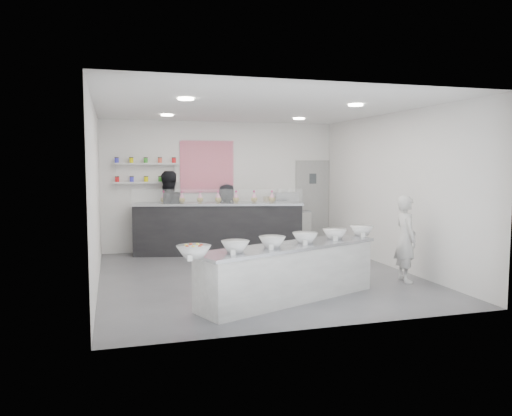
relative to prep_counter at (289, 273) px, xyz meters
The scene contains 26 objects.
floor 1.74m from the prep_counter, 89.97° to the left, with size 6.00×6.00×0.00m, color #515156.
ceiling 3.09m from the prep_counter, 89.97° to the left, with size 6.00×6.00×0.00m, color white.
back_wall 4.81m from the prep_counter, 89.99° to the left, with size 5.50×5.50×0.00m, color white.
left_wall 3.40m from the prep_counter, 148.46° to the left, with size 6.00×6.00×0.00m, color white.
right_wall 3.41m from the prep_counter, 31.53° to the left, with size 6.00×6.00×0.00m, color white.
back_door 5.23m from the prep_counter, 63.71° to the left, with size 0.88×0.04×2.10m, color #969694.
pattern_panel 4.92m from the prep_counter, 94.28° to the left, with size 1.25×0.03×1.20m, color #E2003E.
jar_shelf_lower 5.05m from the prep_counter, 110.87° to the left, with size 1.45×0.22×0.04m, color silver.
jar_shelf_upper 5.17m from the prep_counter, 110.87° to the left, with size 1.45×0.22×0.04m, color silver.
preserve_jars 5.11m from the prep_counter, 110.95° to the left, with size 1.45×0.10×0.56m, color red, non-canonical shape.
downlight_0 3.00m from the prep_counter, 153.83° to the left, with size 0.24×0.24×0.02m, color white.
downlight_1 3.00m from the prep_counter, 26.14° to the left, with size 0.24×0.24×0.02m, color white.
downlight_2 4.40m from the prep_counter, 113.05° to the left, with size 0.24×0.24×0.02m, color white.
downlight_3 4.40m from the prep_counter, 66.92° to the left, with size 0.24×0.24×0.02m, color white.
prep_counter is the anchor object (origin of this frame).
back_bar 4.00m from the prep_counter, 93.28° to the left, with size 3.73×0.68×1.16m, color black.
sneeze_guard 3.80m from the prep_counter, 94.71° to the left, with size 3.68×0.02×0.32m, color white.
espresso_ledge 4.73m from the prep_counter, 70.86° to the left, with size 1.18×0.37×0.87m, color #B6B6B1.
espresso_machine 4.77m from the prep_counter, 71.31° to the left, with size 0.58×0.40×0.44m, color #93969E.
cup_stacks 4.64m from the prep_counter, 76.25° to the left, with size 0.24×0.24×0.36m, color tan, non-canonical shape.
prep_bowls 0.49m from the prep_counter, ahead, with size 3.64×0.49×0.16m, color white, non-canonical shape.
label_cards 0.68m from the prep_counter, 111.88° to the right, with size 3.31×0.04×0.07m, color white, non-canonical shape.
cookie_bags 4.09m from the prep_counter, 93.28° to the left, with size 2.54×0.14×0.26m, color pink, non-canonical shape.
woman_prep 2.40m from the prep_counter, 13.20° to the left, with size 0.54×0.36×1.48m, color silver.
staff_left 4.52m from the prep_counter, 107.13° to the left, with size 0.90×0.70×1.86m, color black.
staff_right 4.30m from the prep_counter, 89.55° to the left, with size 0.76×0.50×1.56m, color black.
Camera 1 is at (-2.49, -8.53, 2.02)m, focal length 35.00 mm.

